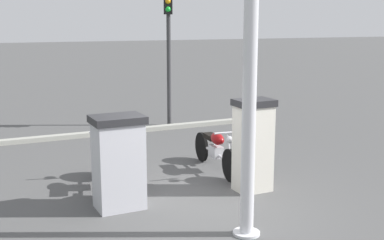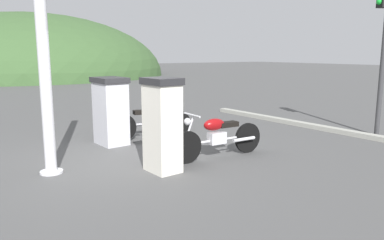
% 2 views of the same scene
% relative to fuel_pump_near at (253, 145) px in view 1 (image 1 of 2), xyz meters
% --- Properties ---
extents(ground_plane, '(120.00, 120.00, 0.00)m').
position_rel_fuel_pump_near_xyz_m(ground_plane, '(-0.14, 1.23, -0.86)').
color(ground_plane, '#4C4C4C').
extents(fuel_pump_near, '(0.57, 0.72, 1.69)m').
position_rel_fuel_pump_near_xyz_m(fuel_pump_near, '(0.00, 0.00, 0.00)').
color(fuel_pump_near, silver).
rests_on(fuel_pump_near, ground).
extents(fuel_pump_far, '(0.69, 0.89, 1.56)m').
position_rel_fuel_pump_near_xyz_m(fuel_pump_far, '(-0.00, 2.47, -0.06)').
color(fuel_pump_far, silver).
rests_on(fuel_pump_far, ground).
extents(motorcycle_near_pump, '(2.17, 0.56, 0.96)m').
position_rel_fuel_pump_near_xyz_m(motorcycle_near_pump, '(1.34, 0.14, -0.39)').
color(motorcycle_near_pump, black).
rests_on(motorcycle_near_pump, ground).
extents(motorcycle_far_pump, '(2.10, 0.63, 0.97)m').
position_rel_fuel_pump_near_xyz_m(motorcycle_far_pump, '(1.07, 2.46, -0.38)').
color(motorcycle_far_pump, black).
rests_on(motorcycle_far_pump, ground).
extents(roadside_traffic_light, '(0.40, 0.30, 3.91)m').
position_rel_fuel_pump_near_xyz_m(roadside_traffic_light, '(5.99, -0.41, 1.81)').
color(roadside_traffic_light, '#38383A').
rests_on(roadside_traffic_light, ground).
extents(canopy_support_pole, '(0.40, 0.40, 4.06)m').
position_rel_fuel_pump_near_xyz_m(canopy_support_pole, '(-1.72, 0.99, 1.10)').
color(canopy_support_pole, silver).
rests_on(canopy_support_pole, ground).
extents(road_edge_kerb, '(0.68, 7.46, 0.12)m').
position_rel_fuel_pump_near_xyz_m(road_edge_kerb, '(5.45, 1.23, -0.80)').
color(road_edge_kerb, '#9E9E93').
rests_on(road_edge_kerb, ground).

